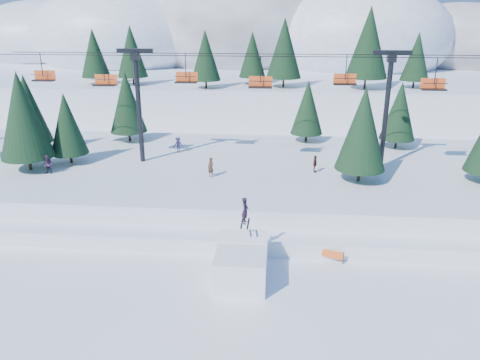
# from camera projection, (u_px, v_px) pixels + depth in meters

# --- Properties ---
(ground) EXTENTS (160.00, 160.00, 0.00)m
(ground) POSITION_uv_depth(u_px,v_px,m) (209.00, 297.00, 27.43)
(ground) COLOR white
(ground) RESTS_ON ground
(mid_shelf) EXTENTS (70.00, 22.00, 2.50)m
(mid_shelf) POSITION_uv_depth(u_px,v_px,m) (238.00, 176.00, 43.88)
(mid_shelf) COLOR white
(mid_shelf) RESTS_ON ground
(berm) EXTENTS (70.00, 6.00, 1.10)m
(berm) POSITION_uv_depth(u_px,v_px,m) (225.00, 229.00, 34.74)
(berm) COLOR white
(berm) RESTS_ON ground
(mountain_ridge) EXTENTS (119.00, 60.00, 26.46)m
(mountain_ridge) POSITION_uv_depth(u_px,v_px,m) (238.00, 45.00, 93.36)
(mountain_ridge) COLOR white
(mountain_ridge) RESTS_ON ground
(jump_kicker) EXTENTS (3.10, 4.34, 4.95)m
(jump_kicker) POSITION_uv_depth(u_px,v_px,m) (242.00, 264.00, 28.78)
(jump_kicker) COLOR white
(jump_kicker) RESTS_ON ground
(chairlift) EXTENTS (46.00, 3.21, 10.28)m
(chairlift) POSITION_uv_depth(u_px,v_px,m) (250.00, 90.00, 41.10)
(chairlift) COLOR black
(chairlift) RESTS_ON mid_shelf
(conifer_stand) EXTENTS (62.75, 16.10, 8.69)m
(conifer_stand) POSITION_uv_depth(u_px,v_px,m) (239.00, 117.00, 42.77)
(conifer_stand) COLOR black
(conifer_stand) RESTS_ON mid_shelf
(distant_skiers) EXTENTS (29.80, 9.48, 1.86)m
(distant_skiers) POSITION_uv_depth(u_px,v_px,m) (225.00, 154.00, 43.37)
(distant_skiers) COLOR #1E382A
(distant_skiers) RESTS_ON mid_shelf
(banner_near) EXTENTS (2.72, 0.94, 0.90)m
(banner_near) POSITION_uv_depth(u_px,v_px,m) (323.00, 253.00, 31.36)
(banner_near) COLOR black
(banner_near) RESTS_ON ground
(banner_far) EXTENTS (2.83, 0.48, 0.90)m
(banner_far) POSITION_uv_depth(u_px,v_px,m) (331.00, 242.00, 32.78)
(banner_far) COLOR black
(banner_far) RESTS_ON ground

